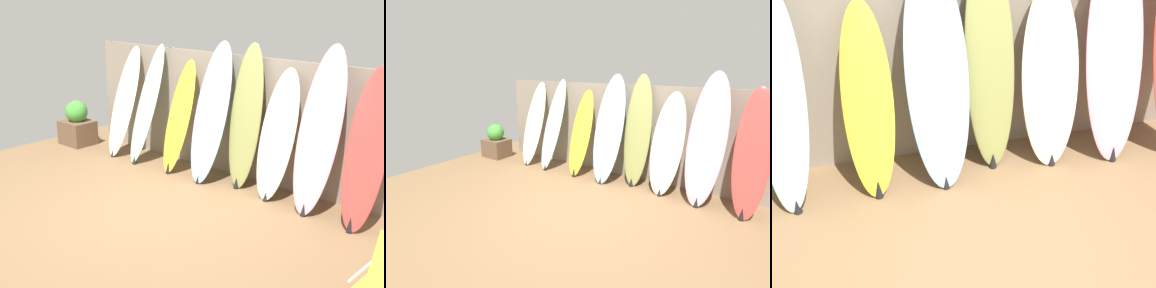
% 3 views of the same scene
% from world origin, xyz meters
% --- Properties ---
extents(ground, '(7.68, 7.68, 0.00)m').
position_xyz_m(ground, '(0.00, 0.00, 0.00)').
color(ground, brown).
extents(fence_back, '(6.08, 0.11, 1.80)m').
position_xyz_m(fence_back, '(-0.00, 2.01, 0.90)').
color(fence_back, gray).
rests_on(fence_back, ground).
extents(surfboard_cream_0, '(0.47, 0.68, 1.80)m').
position_xyz_m(surfboard_cream_0, '(-2.13, 1.60, 0.89)').
color(surfboard_cream_0, beige).
rests_on(surfboard_cream_0, ground).
extents(surfboard_seafoam_1, '(0.51, 0.76, 1.87)m').
position_xyz_m(surfboard_seafoam_1, '(-1.57, 1.60, 0.93)').
color(surfboard_seafoam_1, '#9ED6BC').
rests_on(surfboard_seafoam_1, ground).
extents(surfboard_yellow_2, '(0.48, 0.61, 1.69)m').
position_xyz_m(surfboard_yellow_2, '(-0.86, 1.58, 0.83)').
color(surfboard_yellow_2, yellow).
rests_on(surfboard_yellow_2, ground).
extents(surfboard_skyblue_3, '(0.57, 0.64, 2.01)m').
position_xyz_m(surfboard_skyblue_3, '(-0.24, 1.59, 0.99)').
color(surfboard_skyblue_3, '#8CB7D6').
rests_on(surfboard_skyblue_3, ground).
extents(surfboard_olive_4, '(0.51, 0.47, 2.02)m').
position_xyz_m(surfboard_olive_4, '(0.28, 1.72, 1.00)').
color(surfboard_olive_4, olive).
rests_on(surfboard_olive_4, ground).
extents(surfboard_cream_5, '(0.60, 0.56, 1.73)m').
position_xyz_m(surfboard_cream_5, '(0.86, 1.65, 0.86)').
color(surfboard_cream_5, beige).
rests_on(surfboard_cream_5, ground).
extents(surfboard_pink_6, '(0.61, 0.65, 2.09)m').
position_xyz_m(surfboard_pink_6, '(1.48, 1.61, 1.03)').
color(surfboard_pink_6, pink).
rests_on(surfboard_pink_6, ground).
extents(surfboard_red_7, '(0.54, 0.67, 1.88)m').
position_xyz_m(surfboard_red_7, '(2.11, 1.57, 0.93)').
color(surfboard_red_7, '#D13D38').
rests_on(surfboard_red_7, ground).
extents(planter_box, '(0.57, 0.47, 0.79)m').
position_xyz_m(planter_box, '(-3.18, 1.38, 0.35)').
color(planter_box, brown).
rests_on(planter_box, ground).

